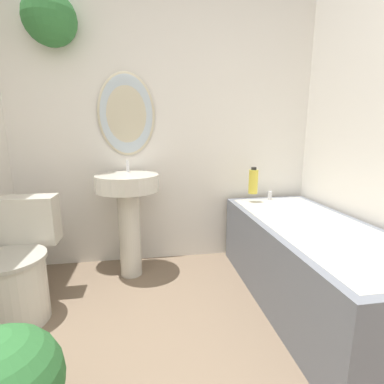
% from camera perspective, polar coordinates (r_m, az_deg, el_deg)
% --- Properties ---
extents(wall_back, '(2.71, 0.38, 2.40)m').
position_cam_1_polar(wall_back, '(2.49, -7.70, 15.16)').
color(wall_back, silver).
rests_on(wall_back, ground_plane).
extents(toilet, '(0.42, 0.59, 0.74)m').
position_cam_1_polar(toilet, '(2.13, -32.38, -13.26)').
color(toilet, beige).
rests_on(toilet, ground_plane).
extents(pedestal_sink, '(0.49, 0.49, 0.94)m').
position_cam_1_polar(pedestal_sink, '(2.27, -12.92, -2.46)').
color(pedestal_sink, beige).
rests_on(pedestal_sink, ground_plane).
extents(bathtub, '(0.74, 1.65, 0.64)m').
position_cam_1_polar(bathtub, '(2.12, 23.52, -13.07)').
color(bathtub, slate).
rests_on(bathtub, ground_plane).
extents(shampoo_bottle, '(0.08, 0.08, 0.23)m').
position_cam_1_polar(shampoo_bottle, '(2.47, 12.46, 2.16)').
color(shampoo_bottle, gold).
rests_on(shampoo_bottle, bathtub).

